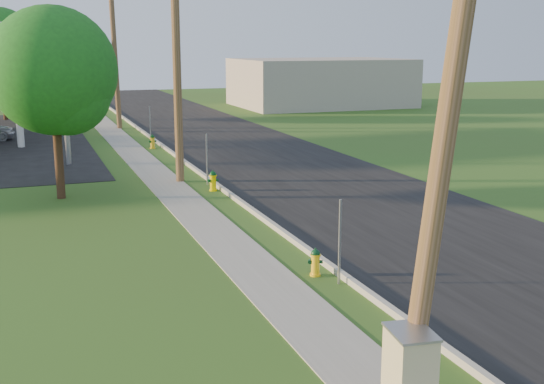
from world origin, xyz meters
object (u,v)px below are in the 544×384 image
object	(u,v)px
utility_pole_mid	(177,55)
utility_pole_near	(451,89)
utility_pole_far	(115,52)
hydrant_far	(153,142)
tree_verge	(56,76)
tree_lot	(1,48)
hydrant_near	(315,262)
utility_cabinet	(409,374)
price_pylon	(61,42)
hydrant_mid	(213,181)

from	to	relation	value
utility_pole_mid	utility_pole_near	bearing A→B (deg)	-90.00
utility_pole_far	hydrant_far	xyz separation A→B (m)	(0.53, -9.11, -4.44)
utility_pole_far	hydrant_far	distance (m)	10.15
tree_verge	tree_lot	bearing A→B (deg)	94.67
tree_lot	hydrant_far	distance (m)	18.83
hydrant_near	tree_lot	bearing A→B (deg)	100.98
tree_lot	utility_cabinet	bearing A→B (deg)	-82.09
utility_pole_far	price_pylon	bearing A→B (deg)	-107.33
utility_pole_mid	tree_lot	world-z (taller)	utility_pole_mid
utility_pole_mid	tree_lot	bearing A→B (deg)	104.76
utility_pole_far	utility_cabinet	bearing A→B (deg)	-91.03
tree_verge	hydrant_far	bearing A→B (deg)	64.07
tree_lot	hydrant_mid	xyz separation A→B (m)	(7.53, -27.74, -4.65)
tree_verge	tree_lot	distance (m)	27.23
tree_verge	tree_lot	xyz separation A→B (m)	(-2.22, 27.13, 0.72)
tree_verge	utility_pole_near	bearing A→B (deg)	-74.63
hydrant_far	price_pylon	bearing A→B (deg)	-142.57
utility_pole_mid	hydrant_far	world-z (taller)	utility_pole_mid
hydrant_mid	utility_cabinet	world-z (taller)	utility_cabinet
hydrant_mid	tree_lot	bearing A→B (deg)	105.18
hydrant_far	utility_cabinet	distance (m)	27.21
price_pylon	utility_cabinet	xyz separation A→B (m)	(3.25, -23.79, -4.75)
utility_pole_mid	hydrant_far	size ratio (longest dim) A/B	13.07
utility_pole_far	utility_cabinet	size ratio (longest dim) A/B	6.94
hydrant_near	hydrant_mid	bearing A→B (deg)	88.79
price_pylon	utility_pole_near	bearing A→B (deg)	-80.58
utility_pole_near	utility_pole_far	size ratio (longest dim) A/B	1.00
hydrant_near	hydrant_far	distance (m)	20.99
utility_pole_near	hydrant_mid	xyz separation A→B (m)	(0.78, 15.88, -4.42)
utility_pole_near	hydrant_far	world-z (taller)	utility_pole_near
utility_pole_near	hydrant_far	distance (m)	27.26
utility_pole_near	price_pylon	world-z (taller)	utility_pole_near
tree_verge	hydrant_far	xyz separation A→B (m)	(5.06, 10.41, -3.94)
hydrant_mid	hydrant_far	bearing A→B (deg)	91.28
utility_pole_far	hydrant_far	world-z (taller)	utility_pole_far
utility_pole_near	price_pylon	bearing A→B (deg)	99.42
utility_pole_mid	hydrant_near	world-z (taller)	utility_pole_mid
utility_pole_near	utility_pole_far	world-z (taller)	utility_pole_far
hydrant_mid	hydrant_far	size ratio (longest dim) A/B	1.04
tree_verge	price_pylon	bearing A→B (deg)	84.87
hydrant_near	hydrant_far	xyz separation A→B (m)	(-0.03, 20.99, 0.03)
utility_pole_far	utility_cabinet	world-z (taller)	utility_pole_far
tree_verge	utility_pole_mid	bearing A→B (deg)	18.52
utility_pole_far	hydrant_mid	xyz separation A→B (m)	(0.78, -20.12, -4.42)
tree_verge	hydrant_mid	world-z (taller)	tree_verge
tree_verge	hydrant_near	size ratio (longest dim) A/B	9.70
utility_pole_mid	tree_lot	distance (m)	26.49
hydrant_far	utility_cabinet	xyz separation A→B (m)	(-1.18, -27.18, 0.32)
utility_cabinet	utility_pole_far	bearing A→B (deg)	88.97
tree_lot	price_pylon	bearing A→B (deg)	-81.94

